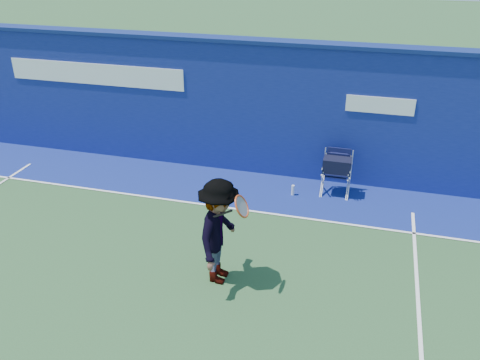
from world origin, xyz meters
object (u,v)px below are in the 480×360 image
(water_bottle, at_px, (293,190))
(tennis_player, at_px, (219,232))
(directors_chair_right, at_px, (336,177))
(directors_chair_left, at_px, (336,182))

(water_bottle, height_order, tennis_player, tennis_player)
(tennis_player, bearing_deg, directors_chair_right, 66.66)
(tennis_player, bearing_deg, directors_chair_left, 66.66)
(directors_chair_right, xyz_separation_m, water_bottle, (-0.87, -0.31, -0.29))
(directors_chair_left, bearing_deg, tennis_player, -113.34)
(directors_chair_left, height_order, water_bottle, directors_chair_left)
(directors_chair_left, xyz_separation_m, water_bottle, (-0.87, -0.31, -0.17))
(directors_chair_left, xyz_separation_m, directors_chair_right, (0.00, 0.00, 0.12))
(directors_chair_left, height_order, directors_chair_right, directors_chair_right)
(directors_chair_left, relative_size, directors_chair_right, 0.90)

